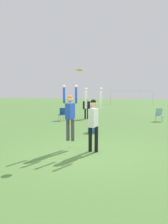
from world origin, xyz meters
name	(u,v)px	position (x,y,z in m)	size (l,w,h in m)	color
ground_plane	(82,153)	(0.00, 0.00, 0.00)	(120.00, 120.00, 0.00)	#56843D
person_jumping	(70,112)	(-0.52, 0.30, 1.31)	(0.54, 0.41, 1.94)	#4C4C51
person_defending	(93,118)	(0.32, 0.22, 1.14)	(0.62, 0.48, 2.14)	black
frisbee	(79,70)	(-0.15, 0.19, 2.72)	(0.22, 0.22, 0.05)	yellow
camping_chair_0	(62,113)	(-3.74, 7.49, 0.53)	(0.60, 0.65, 0.90)	gray
camping_chair_2	(159,114)	(2.80, 9.02, 0.52)	(0.61, 0.66, 0.91)	gray
person_spectator_near	(86,106)	(-2.36, 8.88, 0.95)	(0.59, 0.31, 1.60)	black
cooler_box	(93,129)	(-0.52, 3.58, 0.20)	(0.45, 0.35, 0.40)	#336BB7
soccer_goal	(131,93)	(-0.69, 30.80, 1.84)	(7.10, 0.10, 2.35)	white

